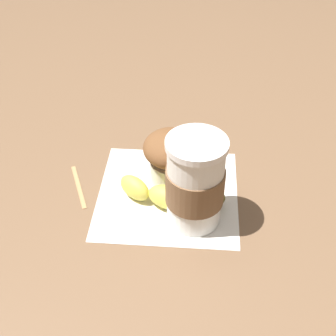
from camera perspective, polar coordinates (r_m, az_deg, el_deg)
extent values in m
plane|color=brown|center=(0.77, 0.00, -3.16)|extent=(3.00, 3.00, 0.00)
cube|color=white|center=(0.77, 0.00, -3.12)|extent=(0.25, 0.25, 0.00)
cylinder|color=white|center=(0.69, 3.31, -2.03)|extent=(0.08, 0.08, 0.14)
cylinder|color=white|center=(0.64, 3.55, 2.90)|extent=(0.09, 0.09, 0.01)
cylinder|color=brown|center=(0.69, 3.30, -2.14)|extent=(0.09, 0.09, 0.06)
cylinder|color=white|center=(0.78, 0.06, -0.23)|extent=(0.07, 0.07, 0.04)
ellipsoid|color=brown|center=(0.75, 0.07, 2.48)|extent=(0.09, 0.09, 0.05)
ellipsoid|color=#D6CC4C|center=(0.75, -4.08, -2.41)|extent=(0.07, 0.06, 0.04)
ellipsoid|color=#D6CC4C|center=(0.74, 0.09, -3.60)|extent=(0.08, 0.05, 0.04)
ellipsoid|color=brown|center=(0.74, 4.71, -3.66)|extent=(0.06, 0.04, 0.04)
cube|color=tan|center=(0.80, -10.84, -2.21)|extent=(0.06, 0.10, 0.00)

